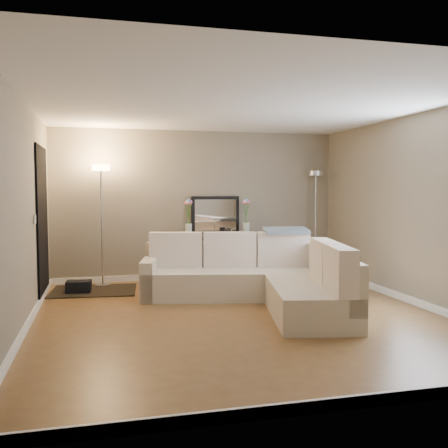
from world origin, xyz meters
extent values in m
cube|color=brown|center=(0.00, 0.00, -0.01)|extent=(5.00, 5.50, 0.01)
cube|color=white|center=(0.00, 0.00, 2.60)|extent=(5.00, 5.50, 0.01)
cube|color=gray|center=(0.00, 2.76, 1.30)|extent=(5.00, 0.02, 2.60)
cube|color=gray|center=(0.00, -2.76, 1.30)|extent=(5.00, 0.02, 2.60)
cube|color=gray|center=(-2.51, 0.00, 1.30)|extent=(0.02, 5.50, 2.60)
cube|color=gray|center=(2.51, 0.00, 1.30)|extent=(0.02, 5.50, 2.60)
cube|color=white|center=(0.00, 2.73, 0.05)|extent=(5.00, 0.03, 0.10)
cube|color=white|center=(0.00, -2.73, 0.05)|extent=(5.00, 0.03, 0.10)
cube|color=white|center=(-2.48, 0.00, 0.05)|extent=(0.03, 5.50, 0.10)
cube|color=white|center=(2.48, 0.00, 0.05)|extent=(0.03, 5.50, 0.10)
cube|color=black|center=(-2.48, 1.70, 1.10)|extent=(0.02, 1.20, 2.20)
cube|color=white|center=(-2.48, 0.85, 1.20)|extent=(0.02, 0.08, 0.12)
cube|color=beige|center=(0.23, 1.12, 0.20)|extent=(2.77, 1.43, 0.41)
cube|color=beige|center=(0.30, 1.47, 0.49)|extent=(2.63, 0.74, 0.57)
cube|color=beige|center=(-0.98, 1.37, 0.28)|extent=(0.37, 0.93, 0.57)
cube|color=beige|center=(0.82, -0.30, 0.20)|extent=(1.23, 1.78, 0.41)
cube|color=beige|center=(1.26, 0.08, 0.49)|extent=(0.72, 2.53, 0.57)
cube|color=#F3DCC6|center=(-0.57, 1.53, 0.67)|extent=(0.82, 0.38, 0.53)
cube|color=#F3DCC6|center=(0.23, 1.37, 0.67)|extent=(0.82, 0.38, 0.53)
cube|color=#F3DCC6|center=(1.02, 1.20, 0.67)|extent=(0.82, 0.38, 0.53)
cube|color=#F3DCC6|center=(1.12, -0.05, 0.67)|extent=(0.37, 0.76, 0.53)
cube|color=#F3DCC6|center=(0.96, -0.80, 0.67)|extent=(0.37, 0.76, 0.53)
cube|color=slate|center=(1.08, 1.22, 0.96)|extent=(0.72, 0.49, 0.09)
cube|color=black|center=(0.31, 2.50, 0.73)|extent=(1.23, 0.37, 0.04)
cube|color=black|center=(-0.25, 2.35, 0.36)|extent=(0.04, 0.04, 0.71)
cube|color=black|center=(-0.26, 2.61, 0.36)|extent=(0.04, 0.04, 0.71)
cube|color=black|center=(0.87, 2.39, 0.36)|extent=(0.04, 0.04, 0.71)
cube|color=black|center=(0.87, 2.65, 0.36)|extent=(0.04, 0.04, 0.71)
cube|color=black|center=(0.31, 2.50, 0.17)|extent=(1.16, 0.34, 0.03)
cube|color=#BF3333|center=(-0.20, 2.48, 0.27)|extent=(0.03, 0.15, 0.18)
cube|color=#3359A5|center=(-0.16, 2.49, 0.28)|extent=(0.04, 0.15, 0.20)
cube|color=gold|center=(-0.11, 2.49, 0.29)|extent=(0.04, 0.15, 0.22)
cube|color=#3F7F4C|center=(-0.06, 2.49, 0.27)|extent=(0.05, 0.15, 0.18)
cube|color=#994C99|center=(-0.02, 2.49, 0.28)|extent=(0.03, 0.15, 0.20)
cube|color=orange|center=(0.02, 2.49, 0.29)|extent=(0.04, 0.15, 0.22)
cube|color=#262626|center=(0.06, 2.49, 0.27)|extent=(0.04, 0.15, 0.18)
cube|color=#4C99B2|center=(0.11, 2.50, 0.28)|extent=(0.05, 0.15, 0.20)
cube|color=#B2A58C|center=(0.16, 2.50, 0.29)|extent=(0.03, 0.15, 0.22)
cube|color=brown|center=(0.20, 2.50, 0.27)|extent=(0.04, 0.15, 0.18)
cube|color=navy|center=(0.24, 2.50, 0.28)|extent=(0.04, 0.15, 0.20)
cube|color=gold|center=(0.29, 2.50, 0.29)|extent=(0.05, 0.15, 0.22)
cube|color=black|center=(0.30, 2.66, 1.12)|extent=(0.87, 0.07, 0.68)
cube|color=white|center=(0.30, 2.64, 1.12)|extent=(0.75, 0.04, 0.56)
cube|color=orange|center=(0.20, 2.47, 0.79)|extent=(0.17, 0.12, 0.04)
cube|color=black|center=(0.48, 2.46, 0.83)|extent=(0.09, 0.02, 0.12)
cube|color=black|center=(0.59, 2.46, 0.82)|extent=(0.08, 0.02, 0.10)
cylinder|color=silver|center=(-0.21, 2.48, 0.89)|extent=(0.12, 0.12, 0.23)
cylinder|color=#38722D|center=(-0.23, 2.48, 1.15)|extent=(0.09, 0.01, 0.39)
sphere|color=#E5598C|center=(-0.25, 2.48, 1.35)|extent=(0.07, 0.07, 0.07)
cylinder|color=#38722D|center=(-0.22, 2.48, 1.16)|extent=(0.05, 0.01, 0.41)
sphere|color=white|center=(-0.23, 2.48, 1.37)|extent=(0.07, 0.07, 0.07)
cylinder|color=#38722D|center=(-0.21, 2.48, 1.17)|extent=(0.01, 0.01, 0.43)
sphere|color=#598CE5|center=(-0.21, 2.48, 1.38)|extent=(0.07, 0.07, 0.07)
cylinder|color=#38722D|center=(-0.20, 2.48, 1.15)|extent=(0.05, 0.01, 0.39)
sphere|color=#E58C4C|center=(-0.19, 2.48, 1.35)|extent=(0.07, 0.07, 0.07)
cylinder|color=#38722D|center=(-0.19, 2.48, 1.16)|extent=(0.10, 0.01, 0.41)
sphere|color=#D866B2|center=(-0.17, 2.48, 1.37)|extent=(0.07, 0.07, 0.07)
cylinder|color=silver|center=(0.82, 2.52, 0.89)|extent=(0.12, 0.12, 0.23)
cylinder|color=#38722D|center=(0.81, 2.52, 1.15)|extent=(0.09, 0.01, 0.39)
sphere|color=#E5598C|center=(0.79, 2.51, 1.35)|extent=(0.07, 0.07, 0.07)
cylinder|color=#38722D|center=(0.82, 2.52, 1.16)|extent=(0.05, 0.01, 0.41)
sphere|color=white|center=(0.81, 2.52, 1.37)|extent=(0.07, 0.07, 0.07)
cylinder|color=#38722D|center=(0.82, 2.52, 1.17)|extent=(0.01, 0.01, 0.43)
sphere|color=#598CE5|center=(0.82, 2.52, 1.38)|extent=(0.07, 0.07, 0.07)
cylinder|color=#38722D|center=(0.83, 2.52, 1.15)|extent=(0.05, 0.01, 0.39)
sphere|color=#E58C4C|center=(0.84, 2.52, 1.35)|extent=(0.07, 0.07, 0.07)
cylinder|color=#38722D|center=(0.84, 2.52, 1.16)|extent=(0.10, 0.01, 0.41)
sphere|color=#D866B2|center=(0.86, 2.52, 1.37)|extent=(0.07, 0.07, 0.07)
cylinder|color=silver|center=(-1.65, 2.38, 0.02)|extent=(0.28, 0.28, 0.03)
cylinder|color=silver|center=(-1.65, 2.38, 0.95)|extent=(0.03, 0.03, 1.87)
cylinder|color=#FFBF72|center=(-1.65, 2.38, 1.93)|extent=(0.30, 0.30, 0.09)
cylinder|color=silver|center=(2.14, 2.50, 0.02)|extent=(0.29, 0.29, 0.03)
cylinder|color=silver|center=(2.14, 2.50, 0.92)|extent=(0.03, 0.03, 1.82)
cylinder|color=silver|center=(2.14, 2.50, 1.87)|extent=(0.32, 0.32, 0.08)
cube|color=black|center=(-1.79, 2.01, 0.01)|extent=(1.37, 1.08, 0.02)
cube|color=black|center=(-2.01, 1.93, 0.07)|extent=(0.39, 0.29, 0.24)
camera|label=1|loc=(-1.65, -5.90, 1.58)|focal=40.00mm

